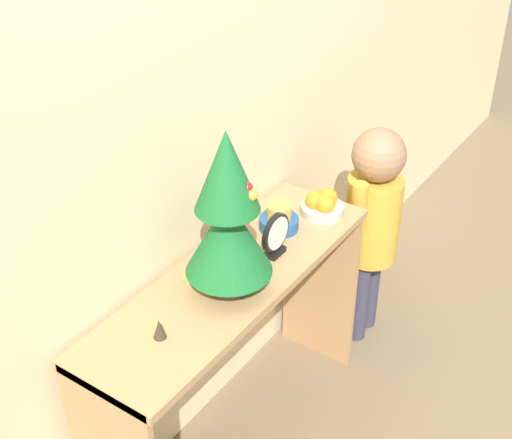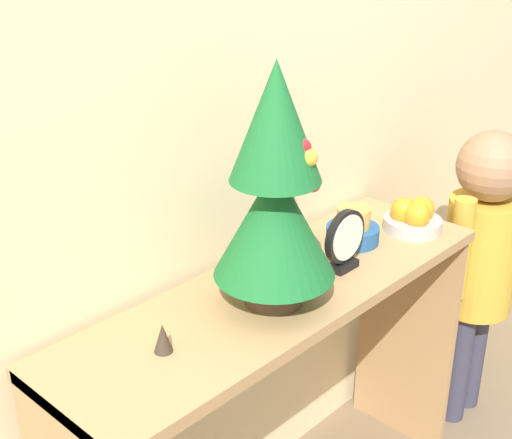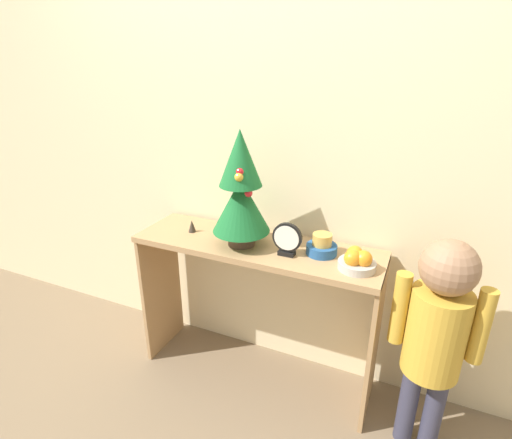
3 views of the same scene
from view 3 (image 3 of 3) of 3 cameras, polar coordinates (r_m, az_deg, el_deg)
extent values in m
plane|color=#7A664C|center=(2.27, -2.02, -23.67)|extent=(12.00, 12.00, 0.00)
cube|color=beige|center=(2.00, 2.75, 11.13)|extent=(7.00, 0.05, 2.50)
cube|color=tan|center=(1.95, 0.03, -3.89)|extent=(1.23, 0.37, 0.03)
cube|color=tan|center=(2.41, -13.35, -9.35)|extent=(0.02, 0.34, 0.79)
cube|color=tan|center=(2.02, 16.52, -16.55)|extent=(0.02, 0.34, 0.79)
cylinder|color=#4C3828|center=(1.93, -2.09, -2.88)|extent=(0.13, 0.13, 0.05)
cylinder|color=brown|center=(1.91, -2.11, -1.66)|extent=(0.02, 0.02, 0.04)
cone|color=#19662D|center=(1.86, -2.16, 2.07)|extent=(0.27, 0.27, 0.26)
cone|color=#19662D|center=(1.80, -2.26, 8.80)|extent=(0.20, 0.20, 0.26)
sphere|color=red|center=(1.75, -2.32, 6.81)|extent=(0.04, 0.04, 0.04)
sphere|color=red|center=(1.76, -0.98, 3.77)|extent=(0.04, 0.04, 0.04)
sphere|color=gold|center=(1.75, -2.46, 6.06)|extent=(0.04, 0.04, 0.04)
sphere|color=gold|center=(1.89, -0.94, 4.58)|extent=(0.04, 0.04, 0.04)
cylinder|color=#B7B2A8|center=(1.77, 14.20, -6.35)|extent=(0.16, 0.16, 0.04)
sphere|color=orange|center=(1.74, 15.13, -5.45)|extent=(0.07, 0.07, 0.07)
sphere|color=orange|center=(1.77, 13.93, -4.80)|extent=(0.07, 0.07, 0.07)
sphere|color=orange|center=(1.73, 13.63, -5.40)|extent=(0.07, 0.07, 0.07)
cylinder|color=#235189|center=(1.86, 9.35, -4.23)|extent=(0.14, 0.14, 0.05)
cylinder|color=gold|center=(1.84, 9.44, -2.85)|extent=(0.09, 0.09, 0.05)
cube|color=black|center=(1.84, 4.40, -4.79)|extent=(0.08, 0.04, 0.02)
cylinder|color=black|center=(1.80, 4.48, -2.55)|extent=(0.14, 0.02, 0.14)
cylinder|color=white|center=(1.80, 4.37, -2.67)|extent=(0.12, 0.00, 0.12)
cone|color=#382D23|center=(2.09, -9.13, -0.91)|extent=(0.04, 0.04, 0.06)
cylinder|color=#38384C|center=(2.06, 20.89, -23.24)|extent=(0.08, 0.08, 0.42)
cylinder|color=#38384C|center=(2.07, 24.00, -23.65)|extent=(0.08, 0.08, 0.42)
cylinder|color=gold|center=(1.82, 24.30, -14.51)|extent=(0.23, 0.23, 0.38)
sphere|color=#997051|center=(1.67, 25.89, -6.18)|extent=(0.22, 0.22, 0.22)
cylinder|color=gold|center=(1.77, 19.85, -11.82)|extent=(0.06, 0.06, 0.32)
cylinder|color=gold|center=(1.79, 29.49, -13.16)|extent=(0.06, 0.06, 0.32)
camera|label=1|loc=(2.33, -60.45, 26.32)|focal=50.00mm
camera|label=2|loc=(1.94, -49.15, 14.70)|focal=50.00mm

